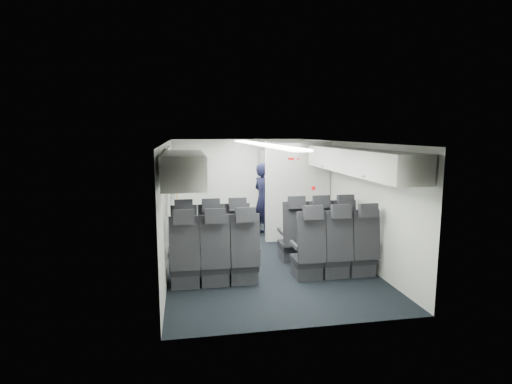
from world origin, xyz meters
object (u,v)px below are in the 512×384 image
object	(u,v)px
seat_row_front	(265,241)
flight_attendant	(263,199)
galley_unit	(276,186)
boarding_door	(174,195)
seat_row_mid	(277,256)
carry_on_bag	(181,163)

from	to	relation	value
seat_row_front	flight_attendant	xyz separation A→B (m)	(0.36, 2.01, 0.42)
galley_unit	boarding_door	distance (m)	2.84
seat_row_mid	boarding_door	world-z (taller)	boarding_door
seat_row_front	seat_row_mid	xyz separation A→B (m)	(0.00, -0.90, 0.00)
seat_row_mid	galley_unit	bearing A→B (deg)	77.12
boarding_door	flight_attendant	xyz separation A→B (m)	(2.00, -0.08, -0.13)
seat_row_mid	galley_unit	distance (m)	4.30
seat_row_mid	carry_on_bag	distance (m)	2.28
seat_row_mid	carry_on_bag	bearing A→B (deg)	143.43
galley_unit	flight_attendant	xyz separation A→B (m)	(-0.59, -1.24, -0.13)
seat_row_front	galley_unit	distance (m)	3.43
seat_row_front	carry_on_bag	xyz separation A→B (m)	(-1.45, 0.17, 1.40)
seat_row_front	boarding_door	size ratio (longest dim) A/B	1.79
galley_unit	flight_attendant	world-z (taller)	galley_unit
seat_row_front	carry_on_bag	world-z (taller)	carry_on_bag
boarding_door	carry_on_bag	size ratio (longest dim) A/B	4.80
seat_row_mid	boarding_door	distance (m)	3.45
boarding_door	flight_attendant	bearing A→B (deg)	-2.17
galley_unit	flight_attendant	distance (m)	1.38
boarding_door	flight_attendant	world-z (taller)	boarding_door
flight_attendant	seat_row_front	bearing A→B (deg)	145.68
seat_row_front	boarding_door	distance (m)	2.71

